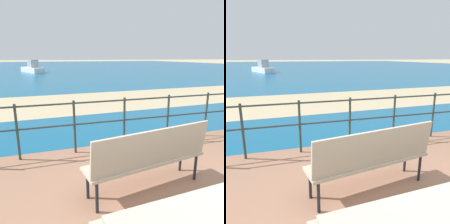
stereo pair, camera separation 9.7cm
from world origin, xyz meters
The scene contains 5 objects.
sea_water centered at (0.00, 40.00, 0.01)m, with size 90.00×90.00×0.01m, color #145B84.
beach_strip centered at (0.00, 7.33, 0.01)m, with size 54.00×4.18×0.01m, color tan.
park_bench centered at (-0.23, 0.85, 0.60)m, with size 1.77×0.69×0.92m.
railing_fence centered at (0.00, 2.40, 0.68)m, with size 5.94×0.04×1.01m.
boat_near centered at (-2.49, 26.25, 0.47)m, with size 2.81×5.11×1.48m.
Camera 2 is at (-1.40, -1.50, 1.83)m, focal length 34.97 mm.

